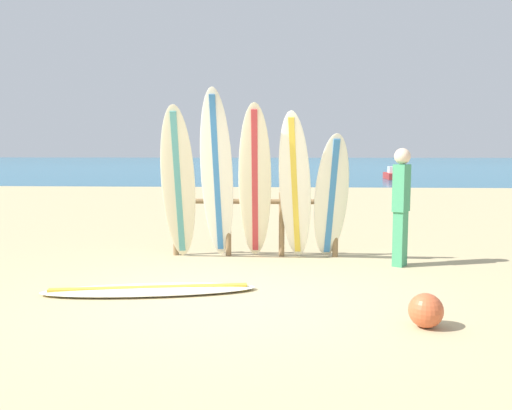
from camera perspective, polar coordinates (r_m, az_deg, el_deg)
name	(u,v)px	position (r m, az deg, el deg)	size (l,w,h in m)	color
ground_plane	(230,298)	(6.30, -2.78, -9.80)	(120.00, 120.00, 0.00)	tan
ocean_water	(281,163)	(64.05, 2.63, 4.44)	(120.00, 80.00, 0.01)	#196B93
surfboard_rack	(255,217)	(8.57, -0.11, -1.23)	(2.66, 0.09, 1.03)	olive
surfboard_leaning_far_left	(178,184)	(8.26, -8.23, 2.21)	(0.54, 0.84, 2.36)	beige
surfboard_leaning_left	(217,175)	(8.30, -4.17, 3.18)	(0.54, 0.79, 2.62)	white
surfboard_leaning_center_left	(255,183)	(8.17, -0.12, 2.32)	(0.53, 0.95, 2.38)	beige
surfboard_leaning_center	(295,187)	(8.15, 4.14, 1.89)	(0.62, 0.91, 2.27)	white
surfboard_leaning_center_right	(331,197)	(8.30, 7.97, 0.82)	(0.61, 0.76, 1.95)	silver
surfboard_lying_on_sand	(149,290)	(6.63, -11.21, -8.79)	(2.60, 0.99, 0.08)	white
beachgoer_standing	(401,202)	(8.08, 15.10, 0.34)	(0.30, 0.33, 1.72)	#3F9966
small_boat_offshore	(394,175)	(31.43, 14.37, 3.13)	(0.94, 2.28, 0.71)	#B22D28
beach_ball	(426,310)	(5.51, 17.53, -10.60)	(0.33, 0.33, 0.33)	#CC5933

